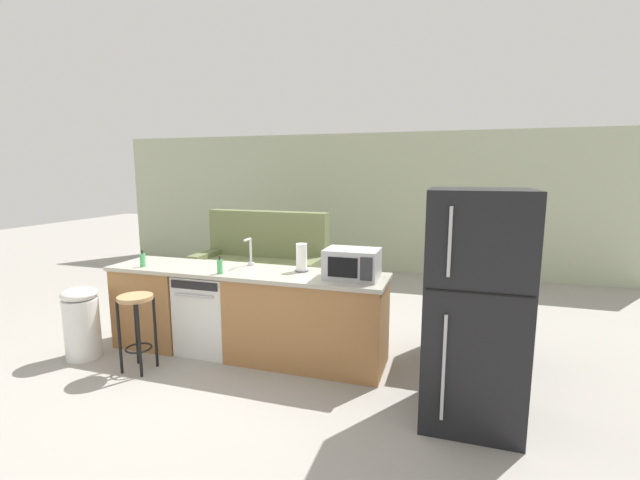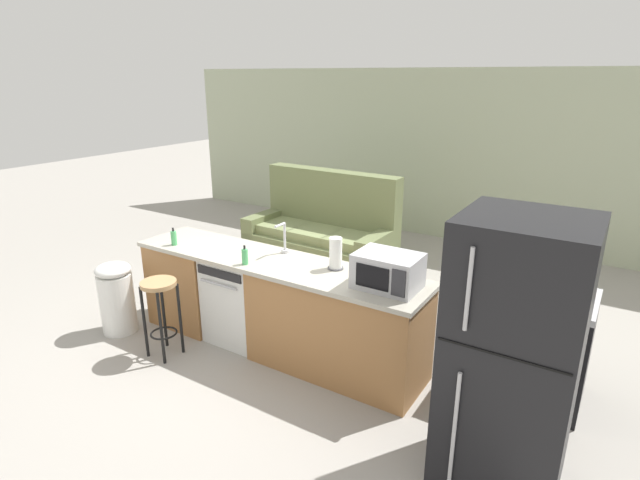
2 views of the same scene
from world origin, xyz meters
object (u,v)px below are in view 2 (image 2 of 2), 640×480
Objects in this scene: soap_bottle at (245,256)px; trash_bin at (117,297)px; paper_towel_roll at (336,254)px; stove_range at (536,344)px; refrigerator at (511,360)px; microwave at (388,271)px; kettle at (572,282)px; dish_soap_bottle at (174,238)px; bar_stool at (160,302)px; couch at (323,236)px; dishwasher at (242,298)px.

soap_bottle reaches higher than trash_bin.
stove_range is at bearing 14.70° from paper_towel_roll.
microwave is at bearing 152.85° from refrigerator.
refrigerator reaches higher than kettle.
paper_towel_roll is 2.34m from trash_bin.
refrigerator is 8.64× the size of kettle.
dish_soap_bottle is 0.86× the size of kettle.
dish_soap_bottle is 0.24× the size of bar_stool.
dish_soap_bottle is (-0.93, 0.03, 0.00)m from soap_bottle.
bar_stool is (-1.39, -0.77, -0.50)m from paper_towel_roll.
soap_bottle is 1.00× the size of dish_soap_bottle.
paper_towel_roll reaches higher than soap_bottle.
bar_stool is at bearing -178.14° from refrigerator.
couch reaches higher than paper_towel_roll.
soap_bottle is at bearing -1.88° from dish_soap_bottle.
microwave is 0.68× the size of bar_stool.
kettle is (2.52, 0.89, 0.01)m from soap_bottle.
refrigerator reaches higher than dish_soap_bottle.
couch is at bearing 151.80° from stove_range.
soap_bottle is at bearing -74.44° from couch.
microwave is at bearing 18.44° from bar_stool.
dish_soap_bottle is (-3.29, -0.73, 0.52)m from stove_range.
bar_stool is at bearing -58.84° from dish_soap_bottle.
microwave reaches higher than dishwasher.
refrigerator is at bearing -97.83° from kettle.
paper_towel_roll reaches higher than dishwasher.
paper_towel_roll is at bearing -165.30° from stove_range.
couch is (-0.66, 2.38, -0.58)m from soap_bottle.
microwave is at bearing 9.35° from soap_bottle.
couch is at bearing 124.42° from paper_towel_roll.
dishwasher is at bearing 57.88° from bar_stool.
microwave is at bearing -0.05° from dishwasher.
bar_stool is at bearing -157.33° from kettle.
refrigerator is 2.39× the size of bar_stool.
dish_soap_bottle is at bearing -165.15° from dishwasher.
trash_bin is at bearing -153.14° from dishwasher.
microwave is 2.84× the size of dish_soap_bottle.
dishwasher is 2.91m from kettle.
dishwasher is at bearing -166.22° from kettle.
microwave is 0.68× the size of trash_bin.
stove_range reaches higher than dishwasher.
refrigerator is at bearing -90.01° from stove_range.
stove_range is (2.60, 0.55, 0.03)m from dishwasher.
dish_soap_bottle is at bearing -96.56° from couch.
dish_soap_bottle is (-1.67, -0.31, -0.07)m from paper_towel_roll.
trash_bin is at bearing -165.16° from soap_bottle.
stove_range is 1.22× the size of bar_stool.
paper_towel_roll is at bearing 24.57° from soap_bottle.
refrigerator is 3.54× the size of microwave.
stove_range is 0.58m from kettle.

